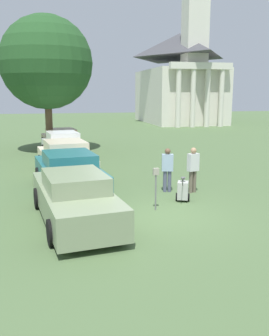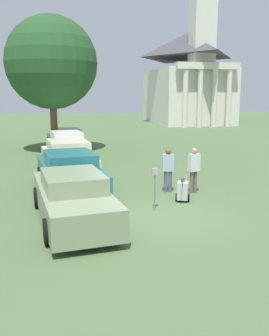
{
  "view_description": "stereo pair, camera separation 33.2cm",
  "coord_description": "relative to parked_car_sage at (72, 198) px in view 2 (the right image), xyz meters",
  "views": [
    {
      "loc": [
        -3.02,
        -10.5,
        3.67
      ],
      "look_at": [
        -0.25,
        1.98,
        1.1
      ],
      "focal_mm": 40.0,
      "sensor_mm": 36.0,
      "label": 1
    },
    {
      "loc": [
        -2.69,
        -10.57,
        3.67
      ],
      "look_at": [
        -0.25,
        1.98,
        1.1
      ],
      "focal_mm": 40.0,
      "sensor_mm": 36.0,
      "label": 2
    }
  ],
  "objects": [
    {
      "name": "person_supervisor",
      "position": [
        4.51,
        2.29,
        0.28
      ],
      "size": [
        0.47,
        0.34,
        1.7
      ],
      "rotation": [
        0.0,
        0.0,
        3.46
      ],
      "color": "#665B4C",
      "rests_on": "ground_plane"
    },
    {
      "name": "parked_car_cream",
      "position": [
        0.0,
        6.82,
        0.01
      ],
      "size": [
        2.64,
        5.5,
        1.53
      ],
      "rotation": [
        0.0,
        0.0,
        0.14
      ],
      "color": "beige",
      "rests_on": "ground_plane"
    },
    {
      "name": "equipment_cart",
      "position": [
        3.77,
        1.28,
        -0.31
      ],
      "size": [
        0.58,
        0.98,
        1.0
      ],
      "rotation": [
        0.0,
        0.0,
        -0.39
      ],
      "color": "#B2B2AD",
      "rests_on": "ground_plane"
    },
    {
      "name": "parking_meter",
      "position": [
        2.58,
        0.51,
        0.26
      ],
      "size": [
        0.18,
        0.09,
        1.36
      ],
      "color": "slate",
      "rests_on": "ground_plane"
    },
    {
      "name": "parked_car_tan",
      "position": [
        0.0,
        14.03,
        -0.02
      ],
      "size": [
        2.58,
        5.03,
        1.41
      ],
      "rotation": [
        0.0,
        0.0,
        0.14
      ],
      "color": "tan",
      "rests_on": "ground_plane"
    },
    {
      "name": "parked_car_sage",
      "position": [
        0.0,
        0.0,
        0.0
      ],
      "size": [
        2.49,
        5.38,
        1.47
      ],
      "rotation": [
        0.0,
        0.0,
        0.14
      ],
      "color": "gray",
      "rests_on": "ground_plane"
    },
    {
      "name": "ground_plane",
      "position": [
        2.46,
        -0.02,
        -0.69
      ],
      "size": [
        120.0,
        120.0,
        0.0
      ],
      "primitive_type": "plane",
      "color": "#4C663D"
    },
    {
      "name": "person_worker",
      "position": [
        3.61,
        2.59,
        0.25
      ],
      "size": [
        0.46,
        0.31,
        1.66
      ],
      "rotation": [
        0.0,
        0.0,
        2.91
      ],
      "color": "#515670",
      "rests_on": "ground_plane"
    },
    {
      "name": "parked_car_teal",
      "position": [
        0.0,
        3.3,
        0.03
      ],
      "size": [
        2.61,
        5.38,
        1.54
      ],
      "rotation": [
        0.0,
        0.0,
        0.14
      ],
      "color": "#23666B",
      "rests_on": "ground_plane"
    },
    {
      "name": "shade_tree",
      "position": [
        -0.7,
        13.66,
        4.78
      ],
      "size": [
        5.65,
        5.65,
        8.31
      ],
      "color": "brown",
      "rests_on": "ground_plane"
    },
    {
      "name": "church",
      "position": [
        15.25,
        34.65,
        5.47
      ],
      "size": [
        8.39,
        14.22,
        24.41
      ],
      "color": "silver",
      "rests_on": "ground_plane"
    },
    {
      "name": "parked_car_white",
      "position": [
        0.0,
        10.62,
        0.02
      ],
      "size": [
        2.41,
        5.03,
        1.55
      ],
      "rotation": [
        0.0,
        0.0,
        0.14
      ],
      "color": "silver",
      "rests_on": "ground_plane"
    }
  ]
}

